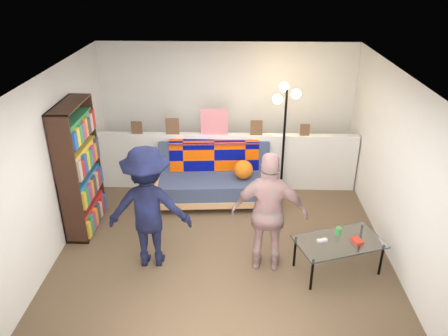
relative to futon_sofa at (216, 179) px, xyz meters
name	(u,v)px	position (x,y,z in m)	size (l,w,h in m)	color
ground	(223,247)	(0.16, -1.36, -0.39)	(5.00, 5.00, 0.00)	brown
room_shell	(224,124)	(0.16, -0.89, 1.28)	(4.60, 5.05, 2.45)	silver
half_wall_ledge	(226,161)	(0.16, 0.44, 0.11)	(4.45, 0.15, 1.00)	silver
ledge_decor	(213,125)	(-0.06, 0.42, 0.79)	(2.97, 0.02, 0.45)	brown
futon_sofa	(216,179)	(0.00, 0.00, 0.00)	(2.00, 1.06, 0.83)	tan
bookshelf	(79,173)	(-1.92, -0.85, 0.51)	(0.32, 0.96, 1.92)	black
coffee_table	(340,243)	(1.65, -1.80, 0.04)	(1.22, 0.91, 0.56)	black
floor_lamp	(285,118)	(1.11, 0.32, 0.96)	(0.44, 0.37, 1.90)	black
person_left	(149,208)	(-0.77, -1.68, 0.44)	(1.07, 0.62, 1.66)	black
person_right	(269,213)	(0.75, -1.74, 0.42)	(0.95, 0.40, 1.62)	pink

